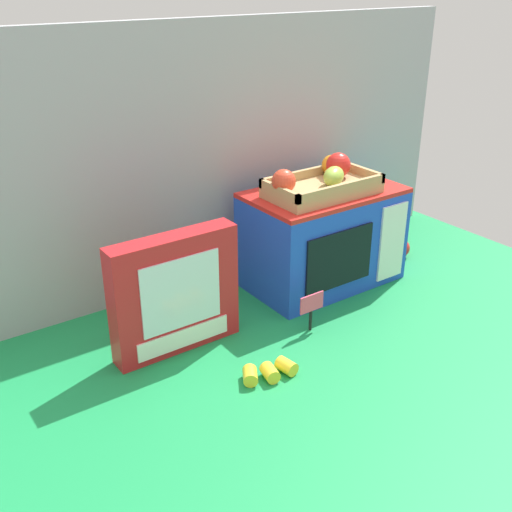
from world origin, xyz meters
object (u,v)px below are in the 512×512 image
at_px(loose_toy_apple, 400,248).
at_px(food_groups_crate, 323,182).
at_px(cookie_set_box, 175,294).
at_px(price_sign, 311,307).
at_px(toy_microwave, 323,237).
at_px(loose_toy_banana, 269,371).

bearing_deg(loose_toy_apple, food_groups_crate, 179.18).
bearing_deg(cookie_set_box, loose_toy_apple, 3.50).
height_order(price_sign, loose_toy_apple, price_sign).
relative_size(toy_microwave, loose_toy_banana, 3.27).
distance_m(toy_microwave, loose_toy_apple, 0.33).
bearing_deg(loose_toy_apple, loose_toy_banana, -158.94).
relative_size(toy_microwave, price_sign, 4.24).
bearing_deg(cookie_set_box, food_groups_crate, 6.46).
xyz_separation_m(food_groups_crate, cookie_set_box, (-0.48, -0.05, -0.16)).
bearing_deg(loose_toy_banana, price_sign, 26.28).
height_order(toy_microwave, cookie_set_box, cookie_set_box).
bearing_deg(loose_toy_banana, food_groups_crate, 36.35).
xyz_separation_m(toy_microwave, cookie_set_box, (-0.50, -0.07, 0.01)).
height_order(cookie_set_box, loose_toy_apple, cookie_set_box).
xyz_separation_m(loose_toy_banana, loose_toy_apple, (0.71, 0.27, 0.01)).
relative_size(food_groups_crate, price_sign, 3.01).
bearing_deg(toy_microwave, loose_toy_banana, -143.87).
bearing_deg(food_groups_crate, price_sign, -134.62).
bearing_deg(price_sign, food_groups_crate, 45.38).
relative_size(toy_microwave, loose_toy_apple, 7.35).
xyz_separation_m(toy_microwave, price_sign, (-0.20, -0.19, -0.07)).
xyz_separation_m(toy_microwave, food_groups_crate, (-0.02, -0.01, 0.17)).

